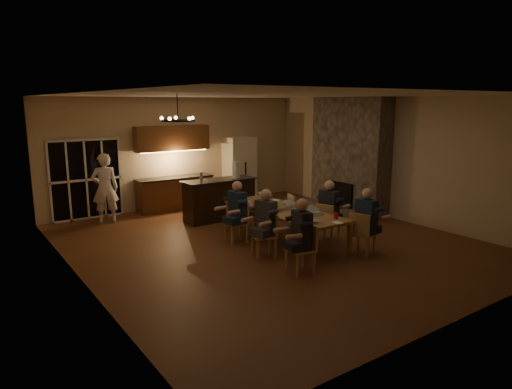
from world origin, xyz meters
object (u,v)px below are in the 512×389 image
(person_left_mid, at_px, (266,223))
(laptop_f, at_px, (268,195))
(person_left_far, at_px, (237,212))
(redcup_near, at_px, (336,216))
(refrigerator, at_px, (240,169))
(dining_table, at_px, (283,226))
(bar_blender, at_px, (236,170))
(person_right_mid, at_px, (329,211))
(plate_far, at_px, (275,201))
(bar_island, at_px, (219,200))
(laptop_e, at_px, (247,197))
(person_right_near, at_px, (366,222))
(plate_left, at_px, (302,220))
(standing_person, at_px, (105,188))
(redcup_mid, at_px, (255,206))
(mug_mid, at_px, (274,202))
(can_right, at_px, (286,202))
(can_cola, at_px, (244,197))
(chair_right_mid, at_px, (328,223))
(chair_right_far, at_px, (299,212))
(chandelier, at_px, (178,121))
(laptop_d, at_px, (293,204))
(laptop_c, at_px, (275,205))
(chair_left_mid, at_px, (264,235))
(mug_back, at_px, (250,203))
(person_left_near, at_px, (301,236))
(mug_front, at_px, (295,211))
(bar_bottle, at_px, (201,177))
(laptop_b, at_px, (316,210))
(chair_right_near, at_px, (363,233))
(can_silver, at_px, (303,212))
(chair_left_far, at_px, (236,222))
(chair_left_near, at_px, (300,249))

(person_left_mid, xyz_separation_m, laptop_f, (1.20, 1.56, 0.17))
(person_left_far, bearing_deg, redcup_near, 28.94)
(refrigerator, height_order, dining_table, refrigerator)
(bar_blender, bearing_deg, person_right_mid, -93.04)
(plate_far, bearing_deg, bar_blender, 91.36)
(bar_island, relative_size, laptop_e, 6.15)
(person_right_near, height_order, plate_left, person_right_near)
(standing_person, xyz_separation_m, redcup_mid, (2.24, -3.51, -0.09))
(refrigerator, relative_size, redcup_mid, 16.67)
(person_left_mid, xyz_separation_m, mug_mid, (1.01, 1.07, 0.11))
(redcup_near, xyz_separation_m, can_right, (0.01, 1.61, 0.00))
(can_cola, bearing_deg, person_left_mid, -110.60)
(dining_table, height_order, chair_right_mid, chair_right_mid)
(mug_mid, bearing_deg, redcup_near, -82.95)
(chair_right_far, height_order, chandelier, chandelier)
(laptop_d, bearing_deg, laptop_c, 154.94)
(chair_left_mid, relative_size, redcup_near, 7.42)
(standing_person, relative_size, bar_blender, 4.14)
(chandelier, xyz_separation_m, mug_back, (2.28, 1.20, -1.95))
(person_left_near, relative_size, mug_front, 13.80)
(chair_right_far, relative_size, person_left_mid, 0.64)
(can_right, height_order, plate_far, can_right)
(laptop_c, bearing_deg, mug_front, 80.94)
(laptop_c, height_order, laptop_d, same)
(chair_right_far, xyz_separation_m, person_right_mid, (-0.02, -1.05, 0.24))
(refrigerator, height_order, bar_island, refrigerator)
(person_left_far, height_order, plate_left, person_left_far)
(person_right_mid, bearing_deg, laptop_e, 23.41)
(redcup_mid, height_order, bar_bottle, bar_bottle)
(can_cola, height_order, bar_bottle, bar_bottle)
(laptop_b, xyz_separation_m, laptop_f, (0.09, 1.81, 0.00))
(chair_right_far, distance_m, plate_far, 0.66)
(chair_left_mid, height_order, can_cola, chair_left_mid)
(chair_right_near, relative_size, standing_person, 0.49)
(person_left_far, bearing_deg, laptop_e, 126.89)
(can_silver, bearing_deg, chair_left_far, 124.13)
(chair_left_near, xyz_separation_m, bar_blender, (1.23, 4.10, 0.85))
(chair_right_near, bearing_deg, laptop_f, -7.43)
(chair_left_mid, xyz_separation_m, bar_blender, (1.26, 3.02, 0.85))
(standing_person, bearing_deg, redcup_near, 133.52)
(dining_table, bearing_deg, chair_left_near, -118.68)
(chair_right_near, bearing_deg, person_left_near, 73.76)
(chair_left_far, relative_size, mug_mid, 8.90)
(chair_left_far, bearing_deg, bar_island, 168.71)
(person_left_near, xyz_separation_m, can_cola, (0.70, 2.95, 0.12))
(chair_left_far, bearing_deg, chair_right_mid, 63.14)
(person_left_mid, bearing_deg, mug_mid, 126.26)
(can_right, bearing_deg, person_left_far, 170.31)
(person_left_mid, height_order, can_cola, person_left_mid)
(person_right_mid, relative_size, bar_blender, 3.17)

